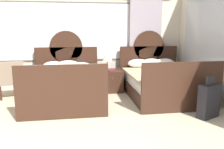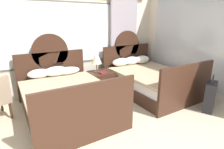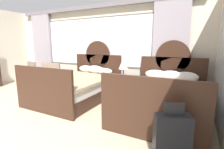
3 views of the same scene
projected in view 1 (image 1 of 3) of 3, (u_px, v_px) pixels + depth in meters
wall_back_window at (59, 37)px, 6.24m from camera, size 6.89×0.22×2.70m
bed_near_window at (66, 86)px, 5.31m from camera, size 1.64×2.26×1.57m
bed_near_mirror at (161, 82)px, 5.65m from camera, size 1.64×2.26×1.57m
nightstand_between_beds at (111, 81)px, 6.11m from camera, size 0.58×0.61×0.56m
table_lamp_on_nightstand at (107, 55)px, 6.00m from camera, size 0.27×0.27×0.57m
book_on_nightstand at (112, 70)px, 5.94m from camera, size 0.18×0.26×0.03m
armchair_by_window_left at (10, 78)px, 5.49m from camera, size 0.73×0.73×0.88m
suitcase_on_floor at (209, 101)px, 4.26m from camera, size 0.48×0.36×0.78m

